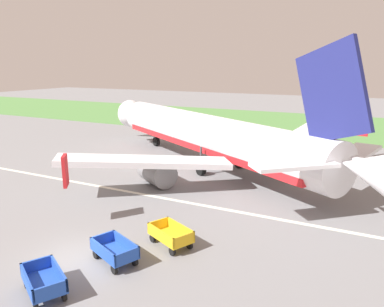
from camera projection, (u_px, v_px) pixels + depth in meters
ground_plane at (77, 258)px, 18.69m from camera, size 220.00×220.00×0.00m
grass_strip at (288, 123)px, 61.75m from camera, size 220.00×28.00×0.06m
apron_stripe at (169, 199)px, 26.86m from camera, size 120.00×0.36×0.01m
airplane at (212, 136)px, 34.42m from camera, size 34.01×28.38×11.34m
baggage_cart_nearest at (44, 281)px, 15.64m from camera, size 3.46×2.44×1.07m
baggage_cart_second_in_row at (114, 251)px, 18.20m from camera, size 3.56×2.25×1.07m
baggage_cart_third_in_row at (170, 235)px, 19.87m from camera, size 3.53×2.33×1.07m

